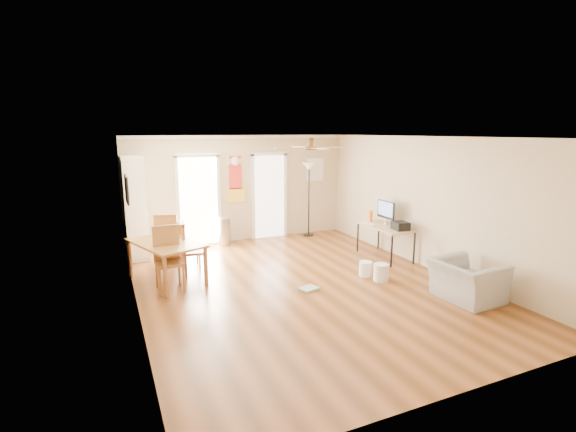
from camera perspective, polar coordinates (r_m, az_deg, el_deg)
name	(u,v)px	position (r m, az deg, el deg)	size (l,w,h in m)	color
floor	(302,285)	(7.56, 1.87, -9.41)	(7.00, 7.00, 0.00)	brown
ceiling	(303,137)	(7.06, 2.01, 10.71)	(5.50, 7.00, 0.00)	silver
wall_back	(240,189)	(10.42, -6.50, 3.72)	(5.50, 0.04, 2.60)	beige
wall_front	(459,278)	(4.43, 22.29, -7.79)	(5.50, 0.04, 2.60)	beige
wall_left	(133,229)	(6.51, -20.41, -1.63)	(0.04, 7.00, 2.60)	beige
wall_right	(427,203)	(8.74, 18.40, 1.71)	(0.04, 7.00, 2.60)	beige
crown_molding	(303,139)	(7.06, 2.01, 10.38)	(5.50, 7.00, 0.08)	white
kitchen_doorway	(199,202)	(10.18, -12.09, 1.93)	(0.90, 0.10, 2.10)	white
bathroom_doorway	(269,197)	(10.68, -2.61, 2.62)	(0.80, 0.10, 2.10)	white
wall_decal	(236,179)	(10.33, -7.16, 5.03)	(0.46, 0.03, 1.10)	red
ac_grille	(315,170)	(11.13, 3.68, 6.33)	(0.50, 0.04, 0.60)	white
framed_poster	(127,189)	(7.82, -21.13, 3.40)	(0.04, 0.66, 0.48)	black
ceiling_fan	(311,148)	(6.80, 3.12, 9.23)	(1.24, 1.24, 0.20)	#593819
bookshelf	(135,207)	(9.56, -20.15, 1.11)	(0.44, 0.98, 2.18)	white
dining_table	(167,262)	(7.94, -16.19, -6.00)	(0.90, 1.49, 0.75)	olive
dining_chair_right_a	(190,245)	(8.63, -13.22, -3.85)	(0.38, 0.38, 0.92)	olive
dining_chair_right_b	(195,248)	(8.15, -12.58, -4.33)	(0.42, 0.42, 1.02)	#9D6332
dining_chair_near	(169,260)	(7.44, -15.91, -5.74)	(0.45, 0.45, 1.10)	#A56935
dining_chair_far	(167,239)	(8.91, -16.11, -3.01)	(0.44, 0.44, 1.07)	olive
trash_can	(224,231)	(10.17, -8.65, -2.10)	(0.31, 0.31, 0.66)	#B6B6B9
torchiere_lamp	(309,200)	(10.85, 2.85, 2.23)	(0.36, 0.36, 1.90)	black
computer_desk	(385,242)	(9.29, 13.03, -3.44)	(0.65, 1.30, 0.70)	tan
imac	(386,213)	(9.32, 13.17, 0.43)	(0.08, 0.56, 0.52)	black
keyboard	(369,223)	(9.37, 11.04, -0.99)	(0.14, 0.43, 0.02)	silver
printer	(401,226)	(8.93, 15.08, -1.29)	(0.28, 0.33, 0.17)	black
orange_bottle	(371,217)	(9.49, 11.18, -0.07)	(0.09, 0.09, 0.26)	orange
wastebasket_a	(381,272)	(7.91, 12.56, -7.52)	(0.27, 0.27, 0.32)	white
wastebasket_b	(366,269)	(8.11, 10.52, -7.08)	(0.24, 0.24, 0.28)	white
floor_cloth	(309,289)	(7.34, 2.85, -9.88)	(0.31, 0.24, 0.04)	gray
armchair	(466,281)	(7.41, 23.14, -8.12)	(1.00, 0.88, 0.65)	gray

